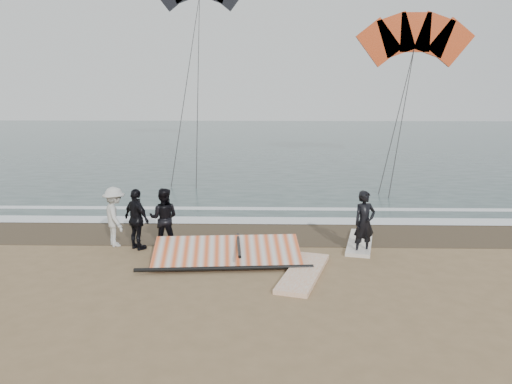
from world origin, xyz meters
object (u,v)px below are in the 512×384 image
Objects in this scene: board_cream at (360,242)px; sail_rig at (225,253)px; man_main at (364,223)px; board_white at (304,273)px.

board_cream is 0.56× the size of sail_rig.
board_cream is (0.07, 0.85, -0.81)m from man_main.
board_white is at bearing -27.42° from sail_rig.
man_main reaches higher than board_white.
man_main is 0.64× the size of board_white.
board_white is 3.04m from board_cream.
sail_rig is at bearing -145.71° from board_cream.
sail_rig is (-1.96, 1.02, 0.14)m from board_white.
man_main is 1.18m from board_cream.
board_white is 2.22m from sail_rig.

